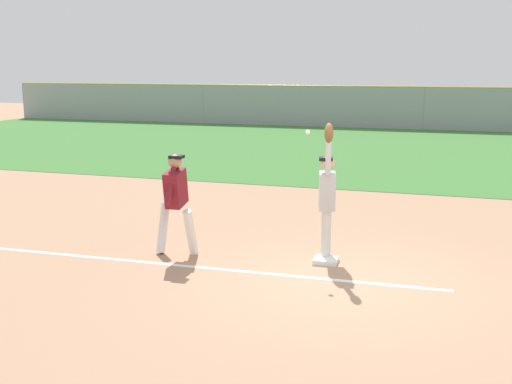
{
  "coord_description": "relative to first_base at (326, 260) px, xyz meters",
  "views": [
    {
      "loc": [
        1.52,
        -8.83,
        3.16
      ],
      "look_at": [
        -1.64,
        1.11,
        1.05
      ],
      "focal_mm": 43.99,
      "sensor_mm": 36.0,
      "label": 1
    }
  ],
  "objects": [
    {
      "name": "parked_car_white",
      "position": [
        -2.76,
        25.54,
        0.63
      ],
      "size": [
        4.44,
        2.19,
        1.25
      ],
      "rotation": [
        0.0,
        0.0,
        -0.02
      ],
      "color": "white",
      "rests_on": "ground_plane"
    },
    {
      "name": "ground_plane",
      "position": [
        0.36,
        -0.85,
        -0.04
      ],
      "size": [
        73.38,
        73.38,
        0.0
      ],
      "primitive_type": "plane",
      "color": "tan"
    },
    {
      "name": "parked_car_tan",
      "position": [
        2.15,
        25.87,
        0.63
      ],
      "size": [
        4.51,
        2.34,
        1.25
      ],
      "rotation": [
        0.0,
        0.0,
        0.07
      ],
      "color": "tan",
      "rests_on": "ground_plane"
    },
    {
      "name": "parked_car_green",
      "position": [
        -8.29,
        25.98,
        0.63
      ],
      "size": [
        4.45,
        2.21,
        1.25
      ],
      "rotation": [
        0.0,
        0.0,
        0.02
      ],
      "color": "#1E6B33",
      "rests_on": "ground_plane"
    },
    {
      "name": "runner",
      "position": [
        -2.51,
        -0.3,
        0.96
      ],
      "size": [
        0.74,
        0.84,
        1.72
      ],
      "rotation": [
        0.0,
        0.0,
        0.05
      ],
      "color": "white",
      "rests_on": "ground_plane"
    },
    {
      "name": "first_base",
      "position": [
        0.0,
        0.0,
        0.0
      ],
      "size": [
        0.39,
        0.39,
        0.08
      ],
      "primitive_type": "cube",
      "rotation": [
        0.0,
        0.0,
        0.02
      ],
      "color": "white",
      "rests_on": "ground_plane"
    },
    {
      "name": "outfield_grass",
      "position": [
        0.36,
        14.47,
        -0.04
      ],
      "size": [
        47.33,
        16.65,
        0.01
      ],
      "primitive_type": "cube",
      "color": "#3D7533",
      "rests_on": "ground_plane"
    },
    {
      "name": "outfield_fence",
      "position": [
        0.36,
        22.79,
        1.04
      ],
      "size": [
        47.41,
        0.08,
        2.15
      ],
      "color": "#93999E",
      "rests_on": "ground_plane"
    },
    {
      "name": "baseball",
      "position": [
        -0.36,
        0.08,
        2.08
      ],
      "size": [
        0.07,
        0.07,
        0.07
      ],
      "primitive_type": "sphere",
      "color": "white"
    },
    {
      "name": "fielder",
      "position": [
        -0.05,
        0.22,
        1.08
      ],
      "size": [
        0.35,
        0.89,
        2.28
      ],
      "rotation": [
        0.0,
        0.0,
        3.37
      ],
      "color": "silver",
      "rests_on": "ground_plane"
    },
    {
      "name": "chalk_foul_line",
      "position": [
        -4.0,
        -0.9,
        -0.04
      ],
      "size": [
        12.0,
        0.41,
        0.01
      ],
      "primitive_type": "cube",
      "rotation": [
        0.0,
        0.0,
        0.03
      ],
      "color": "white",
      "rests_on": "ground_plane"
    }
  ]
}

